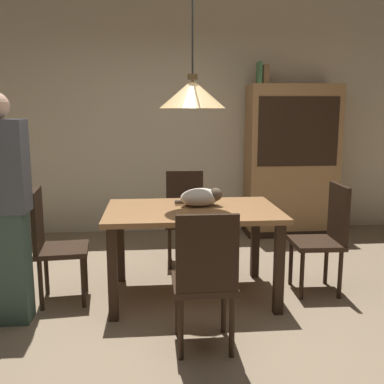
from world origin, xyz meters
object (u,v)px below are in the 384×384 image
(cat_sleeping, at_px, (201,197))
(person_standing, at_px, (3,210))
(chair_near_front, at_px, (205,276))
(dining_table, at_px, (192,221))
(book_green_slim, at_px, (259,73))
(pendant_lamp, at_px, (193,94))
(hutch_bookcase, at_px, (291,164))
(chair_left_side, at_px, (52,241))
(chair_right_side, at_px, (325,234))
(book_brown_thick, at_px, (264,75))
(chair_far_back, at_px, (185,213))

(cat_sleeping, relative_size, person_standing, 0.24)
(chair_near_front, height_order, person_standing, person_standing)
(dining_table, distance_m, book_green_slim, 2.45)
(pendant_lamp, bearing_deg, hutch_bookcase, 52.50)
(chair_left_side, distance_m, hutch_bookcase, 3.14)
(chair_right_side, bearing_deg, person_standing, -172.51)
(dining_table, distance_m, book_brown_thick, 2.47)
(person_standing, bearing_deg, chair_left_side, 52.58)
(hutch_bookcase, distance_m, book_brown_thick, 1.13)
(dining_table, height_order, chair_far_back, chair_far_back)
(cat_sleeping, xyz_separation_m, person_standing, (-1.46, -0.42, 0.01))
(chair_right_side, distance_m, chair_far_back, 1.43)
(hutch_bookcase, distance_m, person_standing, 3.51)
(chair_left_side, xyz_separation_m, person_standing, (-0.25, -0.32, 0.32))
(person_standing, bearing_deg, pendant_lamp, 13.56)
(chair_far_back, height_order, cat_sleeping, chair_far_back)
(hutch_bookcase, bearing_deg, chair_near_front, -117.38)
(chair_far_back, relative_size, cat_sleeping, 2.32)
(chair_right_side, bearing_deg, book_green_slim, 95.19)
(chair_near_front, bearing_deg, book_brown_thick, 69.26)
(book_brown_thick, bearing_deg, chair_left_side, -139.59)
(hutch_bookcase, bearing_deg, chair_left_side, -144.08)
(cat_sleeping, relative_size, book_brown_thick, 1.67)
(book_brown_thick, bearing_deg, chair_right_side, -86.72)
(chair_far_back, distance_m, chair_left_side, 1.44)
(hutch_bookcase, relative_size, book_brown_thick, 7.71)
(chair_left_side, xyz_separation_m, hutch_bookcase, (2.53, 1.83, 0.38))
(book_green_slim, height_order, book_brown_thick, book_green_slim)
(chair_far_back, bearing_deg, chair_near_front, -90.09)
(pendant_lamp, bearing_deg, book_brown_thick, 60.70)
(chair_left_side, height_order, book_green_slim, book_green_slim)
(dining_table, bearing_deg, pendant_lamp, 82.87)
(book_green_slim, distance_m, person_standing, 3.38)
(chair_right_side, height_order, chair_near_front, same)
(dining_table, xyz_separation_m, hutch_bookcase, (1.40, 1.82, 0.24))
(chair_far_back, bearing_deg, book_green_slim, 44.58)
(chair_right_side, relative_size, person_standing, 0.56)
(cat_sleeping, bearing_deg, chair_near_front, -94.92)
(hutch_bookcase, bearing_deg, book_brown_thick, 179.77)
(chair_left_side, height_order, person_standing, person_standing)
(chair_near_front, bearing_deg, chair_far_back, 89.91)
(book_green_slim, bearing_deg, person_standing, -137.33)
(chair_right_side, distance_m, chair_left_side, 2.26)
(chair_left_side, bearing_deg, chair_right_side, 0.13)
(chair_right_side, xyz_separation_m, pendant_lamp, (-1.13, 0.00, 1.15))
(hutch_bookcase, xyz_separation_m, person_standing, (-2.77, -2.15, -0.05))
(chair_far_back, bearing_deg, chair_right_side, -38.04)
(pendant_lamp, height_order, person_standing, pendant_lamp)
(person_standing, bearing_deg, book_brown_thick, 41.94)
(chair_left_side, relative_size, book_brown_thick, 3.88)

